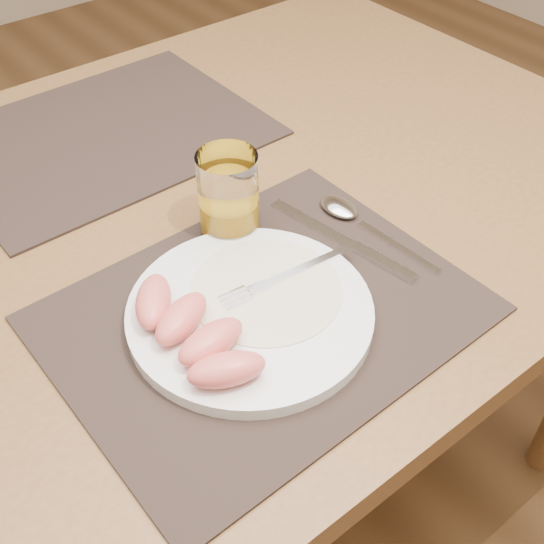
{
  "coord_description": "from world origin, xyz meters",
  "views": [
    {
      "loc": [
        -0.33,
        -0.63,
        1.31
      ],
      "look_at": [
        0.02,
        -0.19,
        0.77
      ],
      "focal_mm": 45.0,
      "sensor_mm": 36.0,
      "label": 1
    }
  ],
  "objects_px": {
    "table": "(175,260)",
    "fork": "(277,280)",
    "spoon": "(347,213)",
    "plate": "(250,312)",
    "juice_glass": "(229,200)",
    "placemat_near": "(263,313)",
    "knife": "(353,245)",
    "placemat_far": "(105,134)"
  },
  "relations": [
    {
      "from": "knife",
      "to": "spoon",
      "type": "xyz_separation_m",
      "value": [
        0.04,
        0.05,
        0.0
      ]
    },
    {
      "from": "placemat_far",
      "to": "juice_glass",
      "type": "relative_size",
      "value": 4.03
    },
    {
      "from": "fork",
      "to": "knife",
      "type": "xyz_separation_m",
      "value": [
        0.12,
        0.0,
        -0.02
      ]
    },
    {
      "from": "plate",
      "to": "juice_glass",
      "type": "height_order",
      "value": "juice_glass"
    },
    {
      "from": "placemat_far",
      "to": "spoon",
      "type": "height_order",
      "value": "spoon"
    },
    {
      "from": "knife",
      "to": "placemat_near",
      "type": "bearing_deg",
      "value": -173.11
    },
    {
      "from": "placemat_far",
      "to": "spoon",
      "type": "bearing_deg",
      "value": -67.99
    },
    {
      "from": "spoon",
      "to": "juice_glass",
      "type": "relative_size",
      "value": 1.72
    },
    {
      "from": "placemat_near",
      "to": "knife",
      "type": "xyz_separation_m",
      "value": [
        0.15,
        0.02,
        0.0
      ]
    },
    {
      "from": "placemat_near",
      "to": "placemat_far",
      "type": "height_order",
      "value": "same"
    },
    {
      "from": "spoon",
      "to": "juice_glass",
      "type": "bearing_deg",
      "value": 153.2
    },
    {
      "from": "spoon",
      "to": "juice_glass",
      "type": "distance_m",
      "value": 0.16
    },
    {
      "from": "table",
      "to": "fork",
      "type": "bearing_deg",
      "value": -84.43
    },
    {
      "from": "juice_glass",
      "to": "knife",
      "type": "bearing_deg",
      "value": -49.66
    },
    {
      "from": "knife",
      "to": "juice_glass",
      "type": "bearing_deg",
      "value": 130.34
    },
    {
      "from": "placemat_near",
      "to": "table",
      "type": "bearing_deg",
      "value": 86.51
    },
    {
      "from": "spoon",
      "to": "fork",
      "type": "bearing_deg",
      "value": -161.74
    },
    {
      "from": "table",
      "to": "spoon",
      "type": "distance_m",
      "value": 0.25
    },
    {
      "from": "placemat_near",
      "to": "spoon",
      "type": "xyz_separation_m",
      "value": [
        0.19,
        0.07,
        0.01
      ]
    },
    {
      "from": "placemat_near",
      "to": "fork",
      "type": "bearing_deg",
      "value": 26.05
    },
    {
      "from": "placemat_near",
      "to": "spoon",
      "type": "distance_m",
      "value": 0.2
    },
    {
      "from": "placemat_near",
      "to": "plate",
      "type": "relative_size",
      "value": 1.67
    },
    {
      "from": "plate",
      "to": "juice_glass",
      "type": "bearing_deg",
      "value": 62.7
    },
    {
      "from": "plate",
      "to": "spoon",
      "type": "bearing_deg",
      "value": 17.68
    },
    {
      "from": "placemat_far",
      "to": "plate",
      "type": "relative_size",
      "value": 1.67
    },
    {
      "from": "placemat_near",
      "to": "plate",
      "type": "height_order",
      "value": "plate"
    },
    {
      "from": "placemat_far",
      "to": "knife",
      "type": "relative_size",
      "value": 2.05
    },
    {
      "from": "spoon",
      "to": "table",
      "type": "bearing_deg",
      "value": 139.1
    },
    {
      "from": "placemat_far",
      "to": "plate",
      "type": "xyz_separation_m",
      "value": [
        -0.05,
        -0.44,
        0.01
      ]
    },
    {
      "from": "placemat_far",
      "to": "fork",
      "type": "height_order",
      "value": "fork"
    },
    {
      "from": "placemat_near",
      "to": "juice_glass",
      "type": "height_order",
      "value": "juice_glass"
    },
    {
      "from": "placemat_near",
      "to": "fork",
      "type": "relative_size",
      "value": 2.57
    },
    {
      "from": "fork",
      "to": "spoon",
      "type": "relative_size",
      "value": 0.91
    },
    {
      "from": "placemat_near",
      "to": "knife",
      "type": "distance_m",
      "value": 0.15
    },
    {
      "from": "placemat_far",
      "to": "fork",
      "type": "bearing_deg",
      "value": -90.74
    },
    {
      "from": "fork",
      "to": "table",
      "type": "bearing_deg",
      "value": 95.57
    },
    {
      "from": "table",
      "to": "plate",
      "type": "relative_size",
      "value": 5.19
    },
    {
      "from": "knife",
      "to": "placemat_far",
      "type": "bearing_deg",
      "value": 105.21
    },
    {
      "from": "juice_glass",
      "to": "placemat_far",
      "type": "bearing_deg",
      "value": 92.75
    },
    {
      "from": "table",
      "to": "placemat_near",
      "type": "height_order",
      "value": "placemat_near"
    },
    {
      "from": "fork",
      "to": "knife",
      "type": "height_order",
      "value": "fork"
    },
    {
      "from": "placemat_far",
      "to": "placemat_near",
      "type": "bearing_deg",
      "value": -95.04
    }
  ]
}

